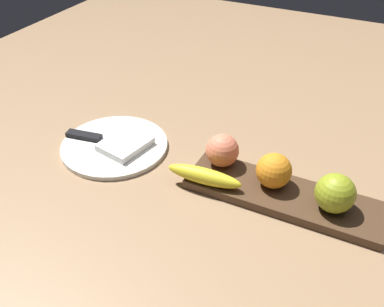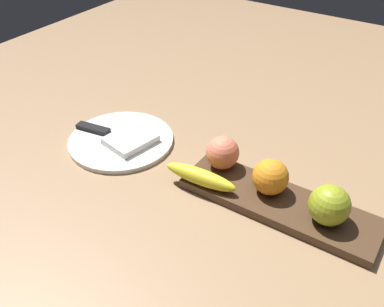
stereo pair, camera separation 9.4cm
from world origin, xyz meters
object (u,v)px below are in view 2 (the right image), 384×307
object	(u,v)px
orange_near_apple	(270,177)
dinner_plate	(121,140)
knife	(98,130)
apple	(329,205)
fruit_tray	(278,203)
banana	(200,177)
peach	(222,153)
folded_napkin	(131,140)

from	to	relation	value
orange_near_apple	dinner_plate	world-z (taller)	orange_near_apple
orange_near_apple	dinner_plate	bearing A→B (deg)	-178.24
orange_near_apple	knife	distance (m)	0.46
orange_near_apple	knife	world-z (taller)	orange_near_apple
apple	fruit_tray	bearing A→B (deg)	176.86
dinner_plate	knife	xyz separation A→B (m)	(-0.07, -0.01, 0.01)
knife	fruit_tray	bearing A→B (deg)	-8.16
dinner_plate	knife	size ratio (longest dim) A/B	1.42
banana	knife	world-z (taller)	banana
peach	knife	size ratio (longest dim) A/B	0.41
folded_napkin	knife	distance (m)	0.10
banana	knife	size ratio (longest dim) A/B	0.90
apple	dinner_plate	size ratio (longest dim) A/B	0.30
fruit_tray	peach	world-z (taller)	peach
folded_napkin	knife	world-z (taller)	folded_napkin
knife	dinner_plate	bearing A→B (deg)	-1.85
fruit_tray	dinner_plate	xyz separation A→B (m)	(-0.42, 0.00, -0.00)
fruit_tray	folded_napkin	world-z (taller)	folded_napkin
banana	dinner_plate	bearing A→B (deg)	-13.41
fruit_tray	orange_near_apple	bearing A→B (deg)	156.90
orange_near_apple	dinner_plate	distance (m)	0.40
peach	dinner_plate	xyz separation A→B (m)	(-0.27, -0.03, -0.05)
apple	banana	bearing A→B (deg)	-171.31
dinner_plate	folded_napkin	distance (m)	0.04
folded_napkin	peach	bearing A→B (deg)	7.57
orange_near_apple	peach	xyz separation A→B (m)	(-0.12, 0.02, -0.00)
knife	banana	bearing A→B (deg)	-15.53
banana	peach	size ratio (longest dim) A/B	2.23
peach	knife	world-z (taller)	peach
banana	dinner_plate	world-z (taller)	banana
peach	knife	xyz separation A→B (m)	(-0.34, -0.04, -0.04)
apple	banana	distance (m)	0.26
banana	folded_napkin	bearing A→B (deg)	-14.76
orange_near_apple	knife	xyz separation A→B (m)	(-0.46, -0.02, -0.04)
fruit_tray	banana	bearing A→B (deg)	-164.29
banana	apple	bearing A→B (deg)	-174.91
banana	orange_near_apple	bearing A→B (deg)	-160.17
apple	banana	xyz separation A→B (m)	(-0.26, -0.04, -0.02)
peach	knife	bearing A→B (deg)	-173.20
apple	peach	bearing A→B (deg)	171.62
apple	dinner_plate	world-z (taller)	apple
fruit_tray	dinner_plate	bearing A→B (deg)	180.00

